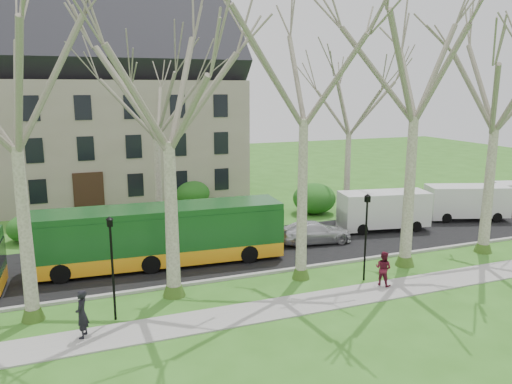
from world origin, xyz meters
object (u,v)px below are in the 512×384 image
at_px(van_a, 383,211).
at_px(bus_follow, 160,235).
at_px(van_b, 467,203).
at_px(pedestrian_b, 383,268).
at_px(sedan, 315,232).
at_px(pedestrian_a, 82,314).

bearing_deg(van_a, bus_follow, -164.60).
height_order(van_b, pedestrian_b, van_b).
bearing_deg(sedan, pedestrian_a, 124.64).
bearing_deg(pedestrian_a, pedestrian_b, 110.20).
height_order(bus_follow, van_a, bus_follow).
distance_m(van_a, pedestrian_b, 10.01).
relative_size(van_a, van_b, 1.04).
relative_size(sedan, van_a, 0.78).
relative_size(sedan, van_b, 0.81).
bearing_deg(pedestrian_a, van_b, 126.94).
xyz_separation_m(sedan, van_b, (12.84, 1.03, 0.57)).
relative_size(pedestrian_a, pedestrian_b, 1.11).
xyz_separation_m(van_a, pedestrian_a, (-19.48, -8.40, -0.34)).
height_order(sedan, pedestrian_b, pedestrian_b).
height_order(sedan, van_b, van_b).
distance_m(bus_follow, van_b, 22.43).
distance_m(bus_follow, van_a, 15.27).
xyz_separation_m(pedestrian_a, pedestrian_b, (13.73, 0.21, -0.09)).
xyz_separation_m(van_b, pedestrian_a, (-26.66, -8.47, -0.29)).
distance_m(sedan, pedestrian_b, 7.23).
bearing_deg(bus_follow, pedestrian_a, -117.99).
relative_size(bus_follow, van_b, 2.32).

